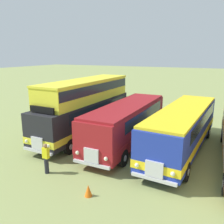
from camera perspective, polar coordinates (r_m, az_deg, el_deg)
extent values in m
cube|color=black|center=(19.15, -6.44, -0.68)|extent=(2.67, 10.51, 2.30)
cube|color=yellow|center=(19.31, -6.40, -2.40)|extent=(2.71, 10.55, 0.44)
cube|color=#19232D|center=(19.33, -5.83, 1.30)|extent=(2.66, 8.11, 0.76)
cube|color=#19232D|center=(15.13, -17.50, -2.64)|extent=(2.20, 0.14, 0.90)
cube|color=silver|center=(15.45, -17.45, -7.19)|extent=(0.90, 0.13, 0.80)
cube|color=silver|center=(15.61, -17.40, -8.94)|extent=(2.30, 0.18, 0.16)
sphere|color=#EAEACC|center=(14.85, -14.99, -7.88)|extent=(0.22, 0.22, 0.22)
sphere|color=#EAEACC|center=(16.06, -19.77, -6.56)|extent=(0.22, 0.22, 0.22)
cube|color=yellow|center=(18.97, -6.18, 5.05)|extent=(2.56, 9.61, 1.50)
cube|color=yellow|center=(18.86, -6.24, 7.51)|extent=(2.62, 9.71, 0.14)
cube|color=#19232D|center=(18.93, -6.20, 5.95)|extent=(2.60, 9.51, 0.68)
cube|color=black|center=(15.28, -16.42, 0.51)|extent=(1.90, 0.15, 0.40)
cylinder|color=black|center=(16.08, -10.18, -8.13)|extent=(0.30, 1.04, 1.04)
cylinder|color=silver|center=(15.99, -9.75, -8.24)|extent=(0.03, 0.36, 0.36)
cylinder|color=black|center=(17.51, -16.20, -6.62)|extent=(0.30, 1.04, 1.04)
cylinder|color=silver|center=(17.61, -16.56, -6.53)|extent=(0.03, 0.36, 0.36)
cylinder|color=black|center=(21.77, 1.22, -2.03)|extent=(0.30, 1.04, 1.04)
cylinder|color=silver|center=(21.71, 1.57, -2.08)|extent=(0.03, 0.36, 0.36)
cylinder|color=black|center=(22.85, -3.96, -1.29)|extent=(0.30, 1.04, 1.04)
cylinder|color=silver|center=(22.92, -4.28, -1.25)|extent=(0.03, 0.36, 0.36)
cube|color=maroon|center=(17.11, 3.65, -2.39)|extent=(2.53, 9.84, 2.30)
cube|color=maroon|center=(17.29, 3.62, -4.30)|extent=(2.57, 9.88, 0.44)
cube|color=#19232D|center=(17.31, 4.20, -0.15)|extent=(2.55, 7.44, 0.76)
cube|color=#19232D|center=(12.78, -4.84, -5.05)|extent=(2.20, 0.11, 0.90)
cube|color=silver|center=(13.15, -4.98, -10.34)|extent=(0.90, 0.12, 0.80)
cube|color=silver|center=(13.34, -5.00, -12.35)|extent=(2.30, 0.15, 0.16)
sphere|color=#EAEACC|center=(12.74, -1.48, -11.14)|extent=(0.22, 0.22, 0.22)
sphere|color=#EAEACC|center=(13.60, -8.29, -9.60)|extent=(0.22, 0.22, 0.22)
cube|color=maroon|center=(16.81, 3.72, 1.61)|extent=(2.49, 9.44, 0.14)
cylinder|color=black|center=(14.24, 2.63, -10.90)|extent=(0.28, 1.04, 1.04)
cylinder|color=silver|center=(14.18, 3.19, -11.01)|extent=(0.02, 0.36, 0.36)
cylinder|color=black|center=(15.23, -5.41, -9.25)|extent=(0.28, 1.04, 1.04)
cylinder|color=silver|center=(15.30, -5.90, -9.15)|extent=(0.02, 0.36, 0.36)
cylinder|color=black|center=(19.91, 10.17, -3.78)|extent=(0.28, 1.04, 1.04)
cylinder|color=silver|center=(19.87, 10.58, -3.83)|extent=(0.02, 0.36, 0.36)
cylinder|color=black|center=(20.63, 4.03, -2.96)|extent=(0.28, 1.04, 1.04)
cylinder|color=silver|center=(20.69, 3.65, -2.91)|extent=(0.02, 0.36, 0.36)
cube|color=#1E339E|center=(16.55, 16.56, -3.52)|extent=(3.05, 10.95, 2.30)
cube|color=yellow|center=(16.74, 16.42, -5.48)|extent=(3.09, 10.99, 0.44)
cube|color=#19232D|center=(16.77, 17.02, -1.19)|extent=(2.96, 8.56, 0.76)
cube|color=#19232D|center=(11.45, 10.50, -7.54)|extent=(2.20, 0.21, 0.90)
cube|color=silver|center=(11.86, 10.05, -13.35)|extent=(0.90, 0.17, 0.80)
cube|color=silver|center=(12.07, 9.90, -15.52)|extent=(2.30, 0.26, 0.16)
sphere|color=#EAEACC|center=(11.63, 14.34, -14.17)|extent=(0.22, 0.22, 0.22)
sphere|color=#EAEACC|center=(12.14, 5.94, -12.53)|extent=(0.22, 0.22, 0.22)
cube|color=yellow|center=(16.24, 16.86, 0.60)|extent=(2.99, 10.55, 0.14)
cylinder|color=black|center=(13.29, 17.23, -13.46)|extent=(0.33, 1.05, 1.04)
cylinder|color=silver|center=(13.27, 17.88, -13.56)|extent=(0.04, 0.36, 0.36)
cylinder|color=black|center=(13.86, 7.74, -11.75)|extent=(0.33, 1.05, 1.04)
cylinder|color=silver|center=(13.91, 7.15, -11.63)|extent=(0.04, 0.36, 0.36)
cylinder|color=black|center=(20.14, 21.92, -4.39)|extent=(0.33, 1.05, 1.04)
cylinder|color=silver|center=(20.12, 22.34, -4.45)|extent=(0.04, 0.36, 0.36)
cylinder|color=black|center=(20.52, 15.56, -3.55)|extent=(0.33, 1.05, 1.04)
cylinder|color=silver|center=(20.55, 15.16, -3.49)|extent=(0.04, 0.36, 0.36)
cylinder|color=silver|center=(12.81, 24.92, -15.27)|extent=(0.04, 0.36, 0.36)
cylinder|color=black|center=(19.66, 25.06, -5.14)|extent=(0.34, 1.05, 1.04)
cylinder|color=silver|center=(19.65, 24.62, -5.10)|extent=(0.04, 0.36, 0.36)
cone|color=orange|center=(11.70, -5.69, -18.19)|extent=(0.36, 0.36, 0.57)
cylinder|color=#23232D|center=(13.97, -15.37, -12.26)|extent=(0.24, 0.24, 0.90)
cube|color=yellow|center=(13.66, -15.58, -9.42)|extent=(0.36, 0.22, 0.60)
sphere|color=#9E7051|center=(13.50, -15.69, -7.78)|extent=(0.22, 0.22, 0.22)
cylinder|color=#8C704C|center=(29.82, -0.17, 2.35)|extent=(0.08, 0.08, 1.05)
cylinder|color=#8C704C|center=(27.40, 13.56, 0.92)|extent=(0.08, 0.08, 1.05)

